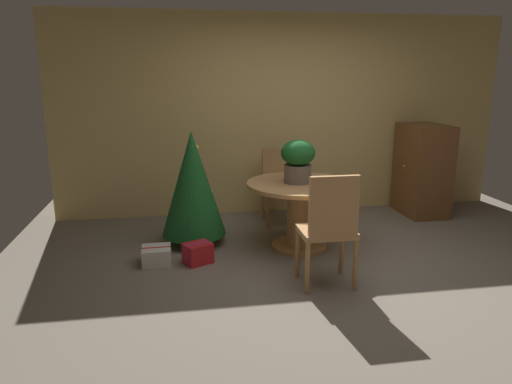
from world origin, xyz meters
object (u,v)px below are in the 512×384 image
wooden_chair_far (281,180)px  wooden_chair_near (330,225)px  wooden_cabinet (422,170)px  round_dining_table (300,205)px  gift_box_red (198,253)px  holiday_tree (193,184)px  flower_vase (298,159)px  gift_box_cream (157,255)px

wooden_chair_far → wooden_chair_near: 1.96m
wooden_chair_far → wooden_chair_near: wooden_chair_near is taller
wooden_cabinet → round_dining_table: bearing=-152.8°
gift_box_red → wooden_cabinet: 3.32m
wooden_chair_far → gift_box_red: wooden_chair_far is taller
wooden_chair_near → holiday_tree: bearing=130.2°
gift_box_red → holiday_tree: bearing=91.2°
wooden_chair_near → holiday_tree: holiday_tree is taller
flower_vase → wooden_chair_far: flower_vase is taller
round_dining_table → holiday_tree: size_ratio=0.91×
holiday_tree → wooden_cabinet: size_ratio=1.05×
wooden_chair_near → gift_box_red: bearing=146.5°
flower_vase → wooden_chair_near: bearing=-88.1°
flower_vase → holiday_tree: holiday_tree is taller
gift_box_red → wooden_chair_near: bearing=-33.5°
wooden_chair_near → gift_box_cream: (-1.51, 0.78, -0.49)m
wooden_chair_near → gift_box_cream: bearing=152.6°
wooden_chair_far → gift_box_cream: size_ratio=3.20×
gift_box_cream → wooden_cabinet: 3.68m
holiday_tree → wooden_chair_near: bearing=-49.8°
round_dining_table → gift_box_red: 1.20m
flower_vase → wooden_chair_near: (0.03, -0.99, -0.40)m
holiday_tree → wooden_cabinet: bearing=12.2°
gift_box_cream → wooden_cabinet: (3.44, 1.19, 0.51)m
round_dining_table → wooden_chair_far: 0.97m
wooden_chair_far → wooden_chair_near: bearing=-90.0°
wooden_chair_far → wooden_chair_near: size_ratio=0.91×
holiday_tree → gift_box_cream: bearing=-126.4°
round_dining_table → holiday_tree: 1.19m
wooden_chair_near → gift_box_red: size_ratio=3.19×
holiday_tree → wooden_cabinet: (3.05, 0.66, -0.08)m
wooden_chair_far → gift_box_cream: bearing=-142.3°
holiday_tree → gift_box_red: 0.83m
flower_vase → wooden_chair_far: (0.03, 0.96, -0.44)m
gift_box_cream → wooden_cabinet: bearing=19.1°
flower_vase → holiday_tree: bearing=163.2°
wooden_chair_far → gift_box_cream: wooden_chair_far is taller
wooden_chair_near → wooden_cabinet: 2.76m
holiday_tree → wooden_cabinet: holiday_tree is taller
wooden_chair_near → round_dining_table: bearing=90.0°
round_dining_table → holiday_tree: holiday_tree is taller
wooden_chair_far → holiday_tree: 1.29m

